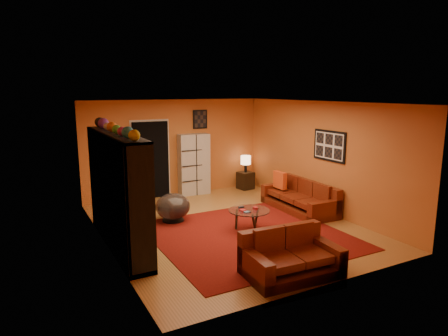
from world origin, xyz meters
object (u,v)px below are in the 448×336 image
coffee_table (249,212)px  storage_cabinet (194,164)px  loveseat (289,256)px  table_lamp (246,161)px  side_table (245,180)px  sofa (302,198)px  tv (121,195)px  entertainment_unit (117,191)px  bowl_chair (173,207)px

coffee_table → storage_cabinet: storage_cabinet is taller
loveseat → storage_cabinet: storage_cabinet is taller
table_lamp → coffee_table: bearing=-119.7°
side_table → loveseat: bearing=-113.9°
sofa → coffee_table: bearing=-159.8°
tv → coffee_table: (2.50, -0.36, -0.59)m
sofa → table_lamp: (-0.12, 2.43, 0.55)m
side_table → coffee_table: bearing=-119.7°
entertainment_unit → loveseat: 3.27m
coffee_table → bowl_chair: size_ratio=1.11×
bowl_chair → side_table: (2.92, 1.77, -0.08)m
side_table → sofa: bearing=-87.3°
loveseat → table_lamp: bearing=-20.1°
entertainment_unit → side_table: size_ratio=6.00×
sofa → table_lamp: table_lamp is taller
sofa → side_table: size_ratio=4.19×
side_table → storage_cabinet: bearing=173.3°
storage_cabinet → side_table: size_ratio=3.35×
loveseat → side_table: size_ratio=3.04×
bowl_chair → coffee_table: bearing=-47.4°
loveseat → tv: bearing=44.4°
entertainment_unit → coffee_table: entertainment_unit is taller
entertainment_unit → storage_cabinet: size_ratio=1.79×
bowl_chair → table_lamp: bearing=31.2°
coffee_table → table_lamp: bearing=60.3°
sofa → side_table: 2.43m
loveseat → coffee_table: (0.48, 1.98, 0.10)m
table_lamp → side_table: bearing=0.0°
loveseat → bowl_chair: (-0.69, 3.27, 0.04)m
sofa → storage_cabinet: (-1.67, 2.61, 0.55)m
tv → table_lamp: (4.24, 2.69, -0.13)m
table_lamp → storage_cabinet: bearing=173.3°
tv → loveseat: bearing=-139.4°
entertainment_unit → tv: entertainment_unit is taller
loveseat → side_table: loveseat is taller
sofa → side_table: bearing=94.4°
tv → side_table: 5.07m
entertainment_unit → storage_cabinet: (2.74, 2.80, -0.21)m
sofa → entertainment_unit: bearing=-175.9°
tv → sofa: tv is taller
entertainment_unit → bowl_chair: 1.77m
entertainment_unit → side_table: bearing=31.4°
tv → side_table: bearing=-57.7°
entertainment_unit → coffee_table: bearing=-9.6°
storage_cabinet → side_table: (1.55, -0.18, -0.59)m
loveseat → storage_cabinet: bearing=-3.6°
side_table → entertainment_unit: bearing=-148.6°
tv → loveseat: (2.02, -2.35, -0.68)m
tv → coffee_table: tv is taller
sofa → side_table: sofa is taller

